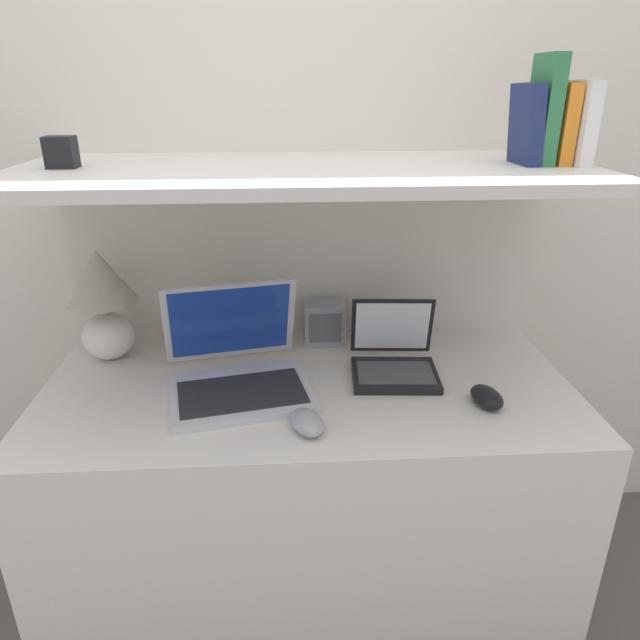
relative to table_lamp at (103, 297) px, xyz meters
name	(u,v)px	position (x,y,z in m)	size (l,w,h in m)	color
wall_back	(301,185)	(0.57, 0.20, 0.27)	(6.00, 0.05, 2.40)	silver
desk	(309,495)	(0.57, -0.20, -0.56)	(1.41, 0.68, 0.74)	silver
back_riser	(304,359)	(0.57, 0.16, -0.29)	(1.41, 0.04, 1.27)	silver
shelf	(305,172)	(0.57, -0.13, 0.36)	(1.41, 0.61, 0.03)	silver
table_lamp	(103,297)	(0.00, 0.00, 0.00)	(0.19, 0.19, 0.33)	white
laptop_large	(238,369)	(0.39, -0.20, -0.13)	(0.42, 0.42, 0.26)	silver
laptop_small	(394,358)	(0.81, -0.15, -0.14)	(0.25, 0.25, 0.19)	black
computer_mouse	(307,422)	(0.56, -0.42, -0.17)	(0.10, 0.13, 0.04)	#99999E
second_mouse	(487,397)	(1.01, -0.33, -0.17)	(0.09, 0.12, 0.04)	black
router_box	(324,323)	(0.63, 0.06, -0.12)	(0.12, 0.09, 0.13)	gray
book_white	(575,123)	(1.23, -0.13, 0.47)	(0.03, 0.17, 0.19)	silver
book_orange	(560,124)	(1.19, -0.13, 0.47)	(0.03, 0.13, 0.19)	orange
book_green	(544,110)	(1.15, -0.13, 0.50)	(0.04, 0.12, 0.25)	#2D7042
book_navy	(526,124)	(1.11, -0.13, 0.47)	(0.05, 0.13, 0.19)	navy
shelf_gadget	(61,152)	(0.00, -0.13, 0.41)	(0.07, 0.05, 0.07)	black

